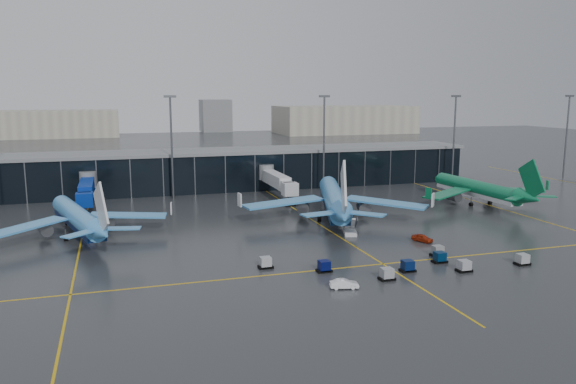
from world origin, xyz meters
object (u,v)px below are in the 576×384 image
object	(u,v)px
airliner_aer_lingus	(477,179)
baggage_carts	(407,263)
service_van_red	(422,238)
mobile_airstair	(350,231)
airliner_klm_near	(334,186)
airliner_arkefly	(77,205)
service_van_white	(344,284)

from	to	relation	value
airliner_aer_lingus	baggage_carts	world-z (taller)	airliner_aer_lingus
service_van_red	mobile_airstair	bearing A→B (deg)	114.71
airliner_klm_near	baggage_carts	size ratio (longest dim) A/B	1.13
airliner_arkefly	airliner_klm_near	world-z (taller)	airliner_klm_near
service_van_red	service_van_white	distance (m)	29.15
baggage_carts	service_van_white	size ratio (longest dim) A/B	10.40
baggage_carts	airliner_klm_near	bearing A→B (deg)	86.71
mobile_airstair	service_van_white	xyz separation A→B (m)	(-12.44, -26.54, -0.13)
baggage_carts	mobile_airstair	distance (m)	21.04
service_van_red	service_van_white	xyz separation A→B (m)	(-22.68, -18.30, -0.03)
airliner_aer_lingus	service_van_white	bearing A→B (deg)	-141.00
airliner_arkefly	mobile_airstair	world-z (taller)	airliner_arkefly
airliner_arkefly	airliner_aer_lingus	distance (m)	88.55
airliner_klm_near	mobile_airstair	size ratio (longest dim) A/B	12.24
airliner_aer_lingus	service_van_white	distance (m)	69.68
airliner_aer_lingus	service_van_red	world-z (taller)	airliner_aer_lingus
baggage_carts	service_van_white	world-z (taller)	baggage_carts
airliner_arkefly	service_van_red	bearing A→B (deg)	-35.89
airliner_arkefly	airliner_aer_lingus	xyz separation A→B (m)	(88.41, 5.00, 0.08)
airliner_aer_lingus	service_van_red	distance (m)	40.69
airliner_arkefly	mobile_airstair	xyz separation A→B (m)	(48.01, -13.58, -5.11)
airliner_aer_lingus	airliner_klm_near	bearing A→B (deg)	-173.68
baggage_carts	airliner_aer_lingus	bearing A→B (deg)	44.49
mobile_airstair	airliner_arkefly	bearing A→B (deg)	-178.39
airliner_arkefly	airliner_klm_near	xyz separation A→B (m)	(50.05, -0.26, 1.10)
airliner_arkefly	baggage_carts	size ratio (longest dim) A/B	0.95
airliner_klm_near	baggage_carts	distance (m)	34.97
airliner_klm_near	airliner_aer_lingus	size ratio (longest dim) A/B	1.17
airliner_arkefly	airliner_klm_near	distance (m)	50.06
mobile_airstair	service_van_white	distance (m)	29.31
mobile_airstair	service_van_red	world-z (taller)	mobile_airstair
airliner_klm_near	service_van_white	bearing A→B (deg)	-92.51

